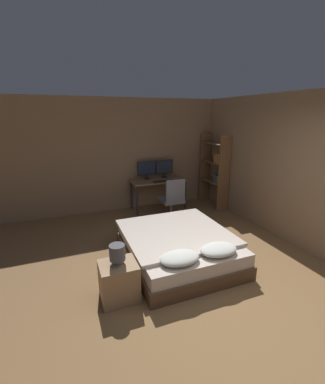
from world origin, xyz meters
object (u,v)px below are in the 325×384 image
at_px(nightstand, 119,281).
at_px(keyboard, 161,181).
at_px(monitor_left, 146,169).
at_px(desk, 158,184).
at_px(bedside_lamp, 117,253).
at_px(bookshelf, 217,168).
at_px(bed, 178,247).
at_px(computer_mouse, 172,180).
at_px(office_chair, 172,202).
at_px(monitor_right, 164,168).

relative_size(nightstand, keyboard, 1.28).
xyz_separation_m(nightstand, monitor_left, (1.42, 3.15, 0.76)).
height_order(desk, keyboard, keyboard).
xyz_separation_m(bedside_lamp, keyboard, (1.66, 2.74, 0.11)).
bearing_deg(bookshelf, bed, -134.45).
distance_m(monitor_left, computer_mouse, 0.70).
relative_size(computer_mouse, office_chair, 0.07).
bearing_deg(monitor_left, bed, -96.97).
xyz_separation_m(nightstand, monitor_right, (1.90, 3.15, 0.76)).
bearing_deg(monitor_right, nightstand, -121.08).
distance_m(bed, desk, 2.48).
relative_size(bedside_lamp, monitor_right, 0.59).
relative_size(nightstand, desk, 0.37).
xyz_separation_m(nightstand, bedside_lamp, (0.00, -0.00, 0.41)).
distance_m(computer_mouse, bookshelf, 1.20).
distance_m(desk, computer_mouse, 0.37).
distance_m(nightstand, bedside_lamp, 0.41).
relative_size(monitor_right, computer_mouse, 6.44).
bearing_deg(keyboard, bedside_lamp, -121.13).
distance_m(bed, bedside_lamp, 1.31).
height_order(monitor_right, computer_mouse, monitor_right).
xyz_separation_m(bed, monitor_left, (0.32, 2.58, 0.77)).
bearing_deg(monitor_right, bedside_lamp, -121.08).
bearing_deg(keyboard, nightstand, -121.13).
bearing_deg(bed, monitor_left, 83.03).
relative_size(nightstand, bedside_lamp, 1.89).
bearing_deg(desk, monitor_right, 40.30).
bearing_deg(bedside_lamp, monitor_left, 65.76).
distance_m(bedside_lamp, office_chair, 2.84).
bearing_deg(nightstand, office_chair, 52.26).
bearing_deg(desk, keyboard, -90.00).
distance_m(monitor_left, bookshelf, 1.78).
bearing_deg(nightstand, keyboard, 58.87).
relative_size(monitor_right, bookshelf, 0.25).
bearing_deg(bed, office_chair, 69.39).
distance_m(bed, office_chair, 1.79).
bearing_deg(keyboard, monitor_right, 59.27).
height_order(desk, monitor_left, monitor_left).
xyz_separation_m(bedside_lamp, computer_mouse, (1.94, 2.74, 0.12)).
xyz_separation_m(keyboard, office_chair, (0.07, -0.51, -0.38)).
distance_m(monitor_right, keyboard, 0.53).
distance_m(bedside_lamp, bookshelf, 4.08).
relative_size(bedside_lamp, computer_mouse, 3.80).
xyz_separation_m(bedside_lamp, monitor_right, (1.90, 3.15, 0.35)).
distance_m(keyboard, office_chair, 0.64).
bearing_deg(office_chair, monitor_left, 108.80).
relative_size(bed, monitor_right, 4.24).
xyz_separation_m(bedside_lamp, monitor_left, (1.42, 3.15, 0.35)).
bearing_deg(monitor_right, desk, -139.70).
bearing_deg(monitor_right, computer_mouse, -83.47).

